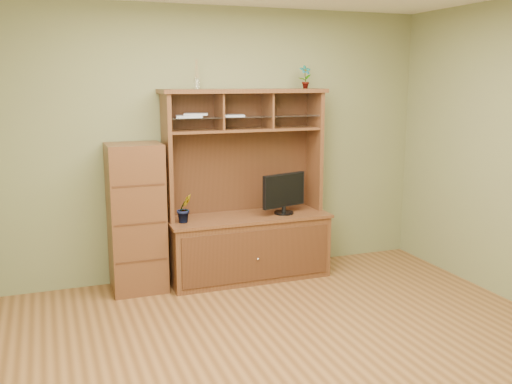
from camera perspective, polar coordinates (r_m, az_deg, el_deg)
room at (r=3.96m, az=4.58°, el=1.90°), size 4.54×4.04×2.74m
media_hutch at (r=5.78m, az=-0.91°, el=-3.53°), size 1.66×0.61×1.90m
monitor at (r=5.76m, az=2.81°, el=-0.08°), size 0.50×0.20×0.41m
orchid_plant at (r=5.46m, az=-7.17°, el=-1.63°), size 0.18×0.16×0.27m
top_plant at (r=5.91m, az=4.94°, el=11.40°), size 0.13×0.09×0.23m
reed_diffuser at (r=5.52m, az=-5.96°, el=11.34°), size 0.06×0.06×0.28m
magazines at (r=5.55m, az=-5.08°, el=7.63°), size 0.70×0.23×0.04m
side_cabinet at (r=5.50m, az=-11.88°, el=-2.56°), size 0.50×0.46×1.41m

